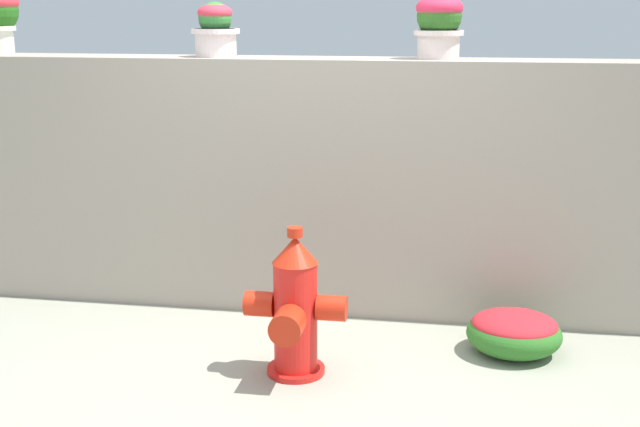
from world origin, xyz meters
The scene contains 6 objects.
ground_plane centered at (0.00, 0.00, 0.00)m, with size 24.00×24.00×0.00m, color #999886.
stone_wall centered at (0.00, 1.15, 0.79)m, with size 4.84×0.42×1.58m, color #A49788.
potted_plant_1 centered at (-0.68, 1.16, 1.75)m, with size 0.30×0.30×0.33m.
potted_plant_2 centered at (0.68, 1.18, 1.79)m, with size 0.29×0.29×0.38m.
fire_hydrant centered at (0.02, 0.09, 0.36)m, with size 0.53×0.44×0.80m.
flower_bush_left centered at (1.17, 0.56, 0.13)m, with size 0.53×0.47×0.25m.
Camera 1 is at (0.83, -3.84, 1.88)m, focal length 46.30 mm.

